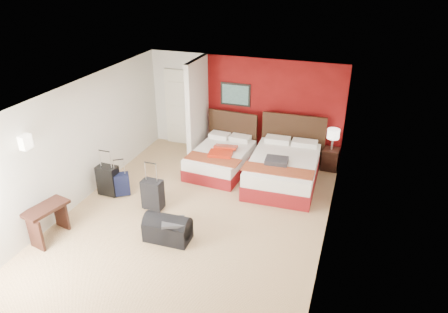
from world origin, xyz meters
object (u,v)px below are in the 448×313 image
at_px(bed_left, 221,160).
at_px(desk, 49,222).
at_px(red_suitcase_open, 223,151).
at_px(table_lamp, 333,139).
at_px(suitcase_black, 108,181).
at_px(suitcase_charcoal, 153,195).
at_px(bed_right, 283,171).
at_px(nightstand, 330,159).
at_px(suitcase_navy, 121,185).
at_px(duffel_bag, 168,230).

xyz_separation_m(bed_left, desk, (-2.07, -3.53, 0.07)).
distance_m(red_suitcase_open, table_lamp, 2.60).
distance_m(bed_left, desk, 4.09).
relative_size(red_suitcase_open, suitcase_black, 1.13).
bearing_deg(suitcase_charcoal, table_lamp, 44.31).
bearing_deg(desk, table_lamp, 56.45).
relative_size(bed_right, nightstand, 4.00).
height_order(nightstand, table_lamp, table_lamp).
relative_size(red_suitcase_open, suitcase_navy, 1.51).
relative_size(suitcase_black, duffel_bag, 0.79).
height_order(duffel_bag, desk, desk).
bearing_deg(suitcase_navy, suitcase_charcoal, -49.96).
height_order(red_suitcase_open, suitcase_black, suitcase_black).
xyz_separation_m(bed_right, red_suitcase_open, (-1.44, 0.05, 0.26)).
bearing_deg(bed_left, desk, -116.56).
relative_size(red_suitcase_open, nightstand, 1.40).
bearing_deg(red_suitcase_open, table_lamp, 15.54).
relative_size(bed_left, desk, 2.22).
relative_size(bed_left, bed_right, 0.84).
xyz_separation_m(bed_left, suitcase_charcoal, (-0.74, -2.04, 0.04)).
height_order(bed_left, suitcase_black, suitcase_black).
bearing_deg(red_suitcase_open, bed_right, -9.64).
height_order(red_suitcase_open, desk, desk).
bearing_deg(table_lamp, duffel_bag, -123.17).
bearing_deg(bed_right, duffel_bag, -121.25).
distance_m(bed_left, bed_right, 1.55).
distance_m(nightstand, desk, 6.37).
bearing_deg(table_lamp, desk, -135.61).
xyz_separation_m(bed_left, table_lamp, (2.48, 0.93, 0.52)).
bearing_deg(duffel_bag, bed_right, 59.05).
height_order(red_suitcase_open, suitcase_charcoal, red_suitcase_open).
height_order(suitcase_charcoal, duffel_bag, suitcase_charcoal).
xyz_separation_m(bed_right, suitcase_black, (-3.44, -1.71, 0.01)).
bearing_deg(duffel_bag, suitcase_black, 150.25).
xyz_separation_m(suitcase_navy, desk, (-0.44, -1.73, 0.09)).
bearing_deg(bed_left, red_suitcase_open, -41.17).
bearing_deg(bed_left, bed_right, -1.61).
xyz_separation_m(suitcase_charcoal, desk, (-1.33, -1.49, 0.03)).
height_order(table_lamp, suitcase_charcoal, table_lamp).
bearing_deg(suitcase_navy, bed_right, -7.19).
height_order(bed_right, red_suitcase_open, bed_right).
relative_size(nightstand, suitcase_black, 0.81).
bearing_deg(table_lamp, suitcase_charcoal, -137.38).
distance_m(table_lamp, suitcase_navy, 4.96).
height_order(bed_left, suitcase_charcoal, suitcase_charcoal).
bearing_deg(suitcase_black, nightstand, 34.08).
xyz_separation_m(nightstand, table_lamp, (0.00, 0.00, 0.52)).
bearing_deg(table_lamp, suitcase_black, -147.56).
height_order(suitcase_navy, duffel_bag, suitcase_navy).
height_order(bed_right, desk, desk).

